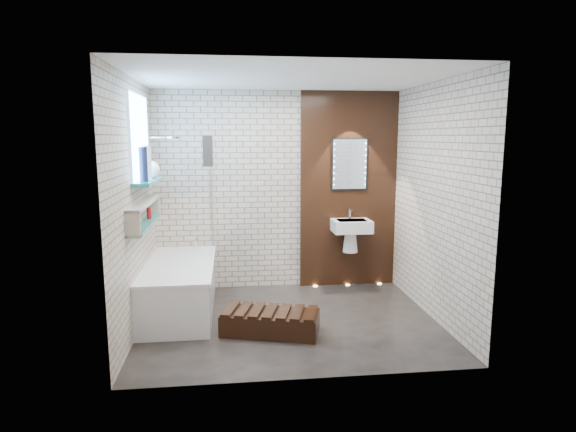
{
  "coord_description": "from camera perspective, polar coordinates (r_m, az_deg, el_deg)",
  "views": [
    {
      "loc": [
        -0.62,
        -5.03,
        2.0
      ],
      "look_at": [
        0.0,
        0.15,
        1.15
      ],
      "focal_mm": 30.11,
      "sensor_mm": 36.0,
      "label": 1
    }
  ],
  "objects": [
    {
      "name": "floor_uplights",
      "position": [
        6.73,
        7.06,
        -8.06
      ],
      "size": [
        0.96,
        0.06,
        0.01
      ],
      "color": "#FFD899",
      "rests_on": "ground"
    },
    {
      "name": "bathtub",
      "position": [
        5.77,
        -12.65,
        -8.19
      ],
      "size": [
        0.79,
        1.74,
        0.7
      ],
      "color": "white",
      "rests_on": "ground"
    },
    {
      "name": "niche_bottles",
      "position": [
        5.21,
        -16.79,
        -0.37
      ],
      "size": [
        0.06,
        0.81,
        0.13
      ],
      "color": "maroon",
      "rests_on": "display_niche"
    },
    {
      "name": "shower_head",
      "position": [
        6.02,
        -13.48,
        9.01
      ],
      "size": [
        0.18,
        0.18,
        0.02
      ],
      "primitive_type": "cylinder",
      "color": "silver",
      "rests_on": "room_shell"
    },
    {
      "name": "led_mirror",
      "position": [
        6.47,
        7.28,
        6.08
      ],
      "size": [
        0.5,
        0.02,
        0.7
      ],
      "color": "black",
      "rests_on": "walnut_panel"
    },
    {
      "name": "towel",
      "position": [
        5.64,
        -9.45,
        7.61
      ],
      "size": [
        0.1,
        0.27,
        0.35
      ],
      "primitive_type": "cube",
      "color": "black",
      "rests_on": "bath_screen"
    },
    {
      "name": "room_shell",
      "position": [
        5.12,
        0.2,
        1.39
      ],
      "size": [
        3.24,
        3.2,
        2.6
      ],
      "color": "#B7A391",
      "rests_on": "ground"
    },
    {
      "name": "walnut_step",
      "position": [
        5.11,
        -2.09,
        -12.47
      ],
      "size": [
        1.07,
        0.69,
        0.22
      ],
      "primitive_type": "cube",
      "rotation": [
        0.0,
        0.0,
        -0.27
      ],
      "color": "black",
      "rests_on": "ground"
    },
    {
      "name": "display_niche",
      "position": [
        5.32,
        -16.59,
        0.22
      ],
      "size": [
        0.14,
        1.3,
        0.26
      ],
      "color": "teal",
      "rests_on": "room_shell"
    },
    {
      "name": "ground",
      "position": [
        5.45,
        0.19,
        -12.28
      ],
      "size": [
        3.2,
        3.2,
        0.0
      ],
      "primitive_type": "plane",
      "color": "black",
      "rests_on": "ground"
    },
    {
      "name": "clerestory_window",
      "position": [
        5.47,
        -16.99,
        7.82
      ],
      "size": [
        0.18,
        1.0,
        0.94
      ],
      "color": "#7FADE0",
      "rests_on": "room_shell"
    },
    {
      "name": "bath_screen",
      "position": [
        5.97,
        -9.18,
        2.21
      ],
      "size": [
        0.01,
        0.78,
        1.4
      ],
      "primitive_type": "cube",
      "color": "white",
      "rests_on": "bathtub"
    },
    {
      "name": "washbasin",
      "position": [
        6.42,
        7.47,
        -1.7
      ],
      "size": [
        0.5,
        0.36,
        0.58
      ],
      "color": "white",
      "rests_on": "walnut_panel"
    },
    {
      "name": "walnut_panel",
      "position": [
        6.53,
        7.14,
        3.03
      ],
      "size": [
        1.3,
        0.06,
        2.6
      ],
      "primitive_type": "cube",
      "color": "black",
      "rests_on": "ground"
    },
    {
      "name": "sill_vases",
      "position": [
        5.46,
        -16.16,
        5.61
      ],
      "size": [
        0.19,
        0.61,
        0.37
      ],
      "color": "white",
      "rests_on": "clerestory_window"
    }
  ]
}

